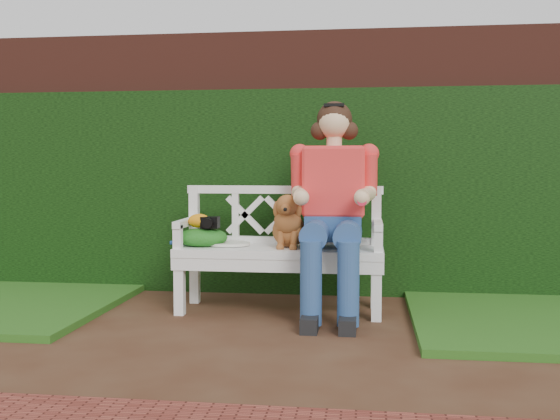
# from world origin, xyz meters

# --- Properties ---
(ground) EXTENTS (60.00, 60.00, 0.00)m
(ground) POSITION_xyz_m (0.00, 0.00, 0.00)
(ground) COLOR #3E2013
(brick_wall) EXTENTS (10.00, 0.30, 2.20)m
(brick_wall) POSITION_xyz_m (0.00, 1.90, 1.10)
(brick_wall) COLOR #59271D
(brick_wall) RESTS_ON ground
(ivy_hedge) EXTENTS (10.00, 0.18, 1.70)m
(ivy_hedge) POSITION_xyz_m (0.00, 1.68, 0.85)
(ivy_hedge) COLOR #1A4911
(ivy_hedge) RESTS_ON ground
(garden_bench) EXTENTS (1.63, 0.75, 0.48)m
(garden_bench) POSITION_xyz_m (0.16, 0.96, 0.24)
(garden_bench) COLOR white
(garden_bench) RESTS_ON ground
(seated_woman) EXTENTS (0.80, 0.98, 1.58)m
(seated_woman) POSITION_xyz_m (0.55, 0.94, 0.79)
(seated_woman) COLOR #C84349
(seated_woman) RESTS_ON ground
(dog) EXTENTS (0.28, 0.37, 0.39)m
(dog) POSITION_xyz_m (0.23, 0.93, 0.68)
(dog) COLOR #A76141
(dog) RESTS_ON garden_bench
(tennis_racket) EXTENTS (0.68, 0.41, 0.03)m
(tennis_racket) POSITION_xyz_m (-0.26, 0.97, 0.50)
(tennis_racket) COLOR silver
(tennis_racket) RESTS_ON garden_bench
(green_bag) EXTENTS (0.44, 0.36, 0.13)m
(green_bag) POSITION_xyz_m (-0.42, 0.93, 0.55)
(green_bag) COLOR #247820
(green_bag) RESTS_ON garden_bench
(camera_item) EXTENTS (0.13, 0.10, 0.09)m
(camera_item) POSITION_xyz_m (-0.36, 0.93, 0.66)
(camera_item) COLOR black
(camera_item) RESTS_ON green_bag
(baseball_glove) EXTENTS (0.18, 0.15, 0.10)m
(baseball_glove) POSITION_xyz_m (-0.44, 0.94, 0.67)
(baseball_glove) COLOR orange
(baseball_glove) RESTS_ON green_bag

